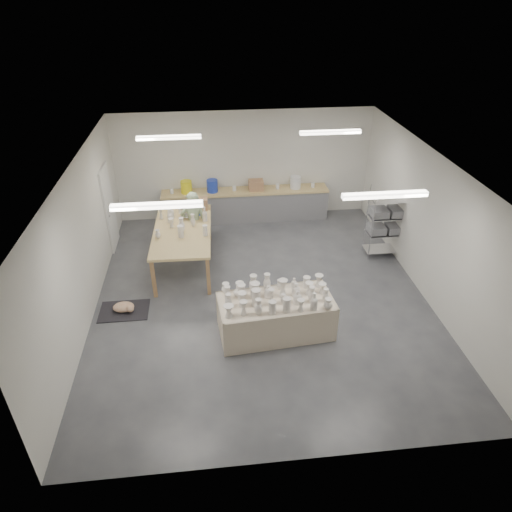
{
  "coord_description": "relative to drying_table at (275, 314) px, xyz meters",
  "views": [
    {
      "loc": [
        -1.0,
        -7.96,
        5.91
      ],
      "look_at": [
        -0.12,
        -0.06,
        1.05
      ],
      "focal_mm": 32.0,
      "sensor_mm": 36.0,
      "label": 1
    }
  ],
  "objects": [
    {
      "name": "potter",
      "position": [
        -1.53,
        3.13,
        0.41
      ],
      "size": [
        0.63,
        0.42,
        1.68
      ],
      "primitive_type": "imported",
      "rotation": [
        0.0,
        0.0,
        3.17
      ],
      "color": "#96AD86",
      "rests_on": "ground"
    },
    {
      "name": "room",
      "position": [
        -0.23,
        1.29,
        1.62
      ],
      "size": [
        8.0,
        8.02,
        3.0
      ],
      "color": "#424449",
      "rests_on": "ground"
    },
    {
      "name": "back_counter",
      "position": [
        -0.13,
        4.89,
        0.05
      ],
      "size": [
        4.6,
        0.6,
        1.24
      ],
      "color": "tan",
      "rests_on": "ground"
    },
    {
      "name": "cat",
      "position": [
        -2.99,
        0.96,
        -0.32
      ],
      "size": [
        0.5,
        0.41,
        0.19
      ],
      "rotation": [
        0.0,
        0.0,
        -0.28
      ],
      "color": "white",
      "rests_on": "rug"
    },
    {
      "name": "drying_table",
      "position": [
        0.0,
        0.0,
        0.0
      ],
      "size": [
        2.23,
        1.21,
        1.13
      ],
      "rotation": [
        0.0,
        0.0,
        0.09
      ],
      "color": "olive",
      "rests_on": "ground"
    },
    {
      "name": "wire_shelf",
      "position": [
        3.08,
        2.61,
        0.48
      ],
      "size": [
        0.88,
        0.48,
        1.8
      ],
      "color": "silver",
      "rests_on": "ground"
    },
    {
      "name": "red_stool",
      "position": [
        -1.53,
        3.4,
        -0.12
      ],
      "size": [
        0.47,
        0.47,
        0.35
      ],
      "rotation": [
        0.0,
        0.0,
        -0.34
      ],
      "color": "#A81829",
      "rests_on": "ground"
    },
    {
      "name": "work_table",
      "position": [
        -1.76,
        2.77,
        0.52
      ],
      "size": [
        1.37,
        2.63,
        1.33
      ],
      "rotation": [
        0.0,
        0.0,
        -0.03
      ],
      "color": "tan",
      "rests_on": "ground"
    },
    {
      "name": "rug",
      "position": [
        -3.01,
        0.97,
        -0.42
      ],
      "size": [
        1.0,
        0.7,
        0.02
      ],
      "primitive_type": "cube",
      "color": "black",
      "rests_on": "ground"
    }
  ]
}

